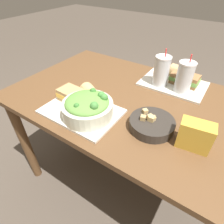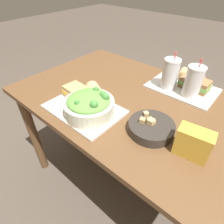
{
  "view_description": "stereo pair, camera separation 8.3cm",
  "coord_description": "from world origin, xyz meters",
  "px_view_note": "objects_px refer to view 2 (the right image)",
  "views": [
    {
      "loc": [
        0.39,
        -0.77,
        1.36
      ],
      "look_at": [
        0.03,
        -0.23,
        0.84
      ],
      "focal_mm": 30.0,
      "sensor_mm": 36.0,
      "label": 1
    },
    {
      "loc": [
        0.46,
        -0.72,
        1.36
      ],
      "look_at": [
        0.03,
        -0.23,
        0.84
      ],
      "focal_mm": 30.0,
      "sensor_mm": 36.0,
      "label": 2
    }
  ],
  "objects_px": {
    "sandwich_far": "(195,84)",
    "baguette_far": "(192,77)",
    "chip_bag": "(193,143)",
    "sandwich_near": "(78,93)",
    "soup_bowl": "(151,127)",
    "salad_bowl": "(89,105)",
    "baguette_near": "(96,95)",
    "drink_cup_red": "(193,83)",
    "drink_cup_dark": "(170,75)"
  },
  "relations": [
    {
      "from": "sandwich_far",
      "to": "baguette_far",
      "type": "bearing_deg",
      "value": 126.43
    },
    {
      "from": "baguette_far",
      "to": "drink_cup_red",
      "type": "relative_size",
      "value": 0.67
    },
    {
      "from": "drink_cup_dark",
      "to": "soup_bowl",
      "type": "bearing_deg",
      "value": -72.53
    },
    {
      "from": "salad_bowl",
      "to": "sandwich_near",
      "type": "relative_size",
      "value": 1.54
    },
    {
      "from": "sandwich_near",
      "to": "baguette_near",
      "type": "bearing_deg",
      "value": 28.89
    },
    {
      "from": "sandwich_near",
      "to": "chip_bag",
      "type": "height_order",
      "value": "chip_bag"
    },
    {
      "from": "soup_bowl",
      "to": "drink_cup_red",
      "type": "height_order",
      "value": "drink_cup_red"
    },
    {
      "from": "baguette_near",
      "to": "sandwich_far",
      "type": "xyz_separation_m",
      "value": [
        0.34,
        0.46,
        -0.01
      ]
    },
    {
      "from": "salad_bowl",
      "to": "baguette_near",
      "type": "height_order",
      "value": "salad_bowl"
    },
    {
      "from": "drink_cup_dark",
      "to": "sandwich_far",
      "type": "bearing_deg",
      "value": 35.06
    },
    {
      "from": "salad_bowl",
      "to": "drink_cup_dark",
      "type": "xyz_separation_m",
      "value": [
        0.16,
        0.47,
        0.03
      ]
    },
    {
      "from": "baguette_near",
      "to": "drink_cup_red",
      "type": "bearing_deg",
      "value": -15.45
    },
    {
      "from": "sandwich_far",
      "to": "drink_cup_red",
      "type": "xyz_separation_m",
      "value": [
        0.01,
        -0.08,
        0.05
      ]
    },
    {
      "from": "soup_bowl",
      "to": "chip_bag",
      "type": "distance_m",
      "value": 0.18
    },
    {
      "from": "drink_cup_red",
      "to": "chip_bag",
      "type": "bearing_deg",
      "value": -66.55
    },
    {
      "from": "drink_cup_dark",
      "to": "baguette_far",
      "type": "bearing_deg",
      "value": 61.72
    },
    {
      "from": "soup_bowl",
      "to": "sandwich_near",
      "type": "bearing_deg",
      "value": -173.63
    },
    {
      "from": "baguette_far",
      "to": "drink_cup_red",
      "type": "distance_m",
      "value": 0.16
    },
    {
      "from": "baguette_near",
      "to": "sandwich_far",
      "type": "height_order",
      "value": "baguette_near"
    },
    {
      "from": "baguette_near",
      "to": "sandwich_near",
      "type": "bearing_deg",
      "value": 143.32
    },
    {
      "from": "drink_cup_red",
      "to": "sandwich_near",
      "type": "bearing_deg",
      "value": -136.8
    },
    {
      "from": "sandwich_near",
      "to": "chip_bag",
      "type": "distance_m",
      "value": 0.61
    },
    {
      "from": "baguette_far",
      "to": "chip_bag",
      "type": "bearing_deg",
      "value": -146.53
    },
    {
      "from": "sandwich_near",
      "to": "chip_bag",
      "type": "bearing_deg",
      "value": 6.9
    },
    {
      "from": "soup_bowl",
      "to": "chip_bag",
      "type": "bearing_deg",
      "value": -3.01
    },
    {
      "from": "sandwich_far",
      "to": "baguette_far",
      "type": "distance_m",
      "value": 0.08
    },
    {
      "from": "baguette_far",
      "to": "chip_bag",
      "type": "distance_m",
      "value": 0.57
    },
    {
      "from": "salad_bowl",
      "to": "soup_bowl",
      "type": "bearing_deg",
      "value": 19.45
    },
    {
      "from": "soup_bowl",
      "to": "baguette_far",
      "type": "xyz_separation_m",
      "value": [
        -0.04,
        0.52,
        0.02
      ]
    },
    {
      "from": "salad_bowl",
      "to": "drink_cup_red",
      "type": "distance_m",
      "value": 0.55
    },
    {
      "from": "drink_cup_red",
      "to": "baguette_near",
      "type": "bearing_deg",
      "value": -133.19
    },
    {
      "from": "sandwich_near",
      "to": "sandwich_far",
      "type": "bearing_deg",
      "value": 52.56
    },
    {
      "from": "soup_bowl",
      "to": "drink_cup_red",
      "type": "distance_m",
      "value": 0.37
    },
    {
      "from": "drink_cup_dark",
      "to": "drink_cup_red",
      "type": "relative_size",
      "value": 1.01
    },
    {
      "from": "baguette_near",
      "to": "salad_bowl",
      "type": "bearing_deg",
      "value": -124.59
    },
    {
      "from": "chip_bag",
      "to": "drink_cup_dark",
      "type": "bearing_deg",
      "value": 120.16
    },
    {
      "from": "baguette_near",
      "to": "chip_bag",
      "type": "height_order",
      "value": "chip_bag"
    },
    {
      "from": "chip_bag",
      "to": "baguette_near",
      "type": "bearing_deg",
      "value": 171.19
    },
    {
      "from": "baguette_far",
      "to": "sandwich_far",
      "type": "bearing_deg",
      "value": -134.95
    },
    {
      "from": "baguette_near",
      "to": "drink_cup_dark",
      "type": "distance_m",
      "value": 0.43
    },
    {
      "from": "chip_bag",
      "to": "sandwich_near",
      "type": "bearing_deg",
      "value": 175.64
    },
    {
      "from": "sandwich_far",
      "to": "soup_bowl",
      "type": "bearing_deg",
      "value": -88.29
    },
    {
      "from": "soup_bowl",
      "to": "baguette_near",
      "type": "distance_m",
      "value": 0.33
    },
    {
      "from": "salad_bowl",
      "to": "drink_cup_red",
      "type": "bearing_deg",
      "value": 57.59
    },
    {
      "from": "soup_bowl",
      "to": "drink_cup_dark",
      "type": "bearing_deg",
      "value": 107.47
    },
    {
      "from": "salad_bowl",
      "to": "sandwich_far",
      "type": "bearing_deg",
      "value": 62.68
    },
    {
      "from": "drink_cup_red",
      "to": "drink_cup_dark",
      "type": "bearing_deg",
      "value": 180.0
    },
    {
      "from": "soup_bowl",
      "to": "baguette_near",
      "type": "xyz_separation_m",
      "value": [
        -0.33,
        -0.0,
        0.02
      ]
    },
    {
      "from": "sandwich_near",
      "to": "drink_cup_dark",
      "type": "relative_size",
      "value": 0.71
    },
    {
      "from": "drink_cup_red",
      "to": "soup_bowl",
      "type": "bearing_deg",
      "value": -92.58
    }
  ]
}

